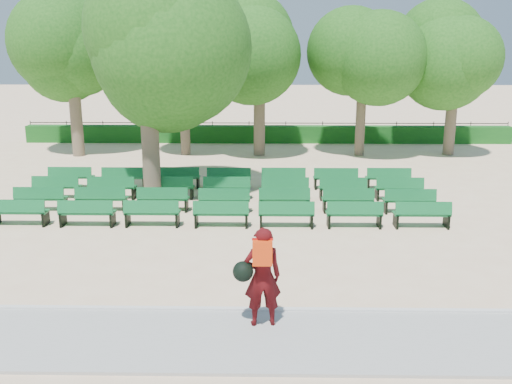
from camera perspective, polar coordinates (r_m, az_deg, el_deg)
ground at (r=17.29m, az=1.24°, el=-2.71°), size 120.00×120.00×0.00m
paving at (r=10.43m, az=1.40°, el=-14.65°), size 30.00×2.20×0.06m
curb at (r=11.44m, az=1.36°, el=-11.75°), size 30.00×0.12×0.10m
hedge at (r=30.87m, az=1.15°, el=5.80°), size 26.00×0.70×0.90m
fence at (r=31.33m, az=1.14°, el=5.10°), size 26.00×0.10×1.02m
tree_line at (r=27.00m, az=1.16°, el=3.58°), size 21.80×6.80×7.04m
bench_array at (r=18.79m, az=-3.05°, el=-1.05°), size 1.62×0.58×1.01m
tree_among at (r=18.90m, az=-10.94°, el=13.71°), size 5.34×5.34×7.37m
person at (r=10.50m, az=0.49°, el=-8.34°), size 0.91×0.57×1.89m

